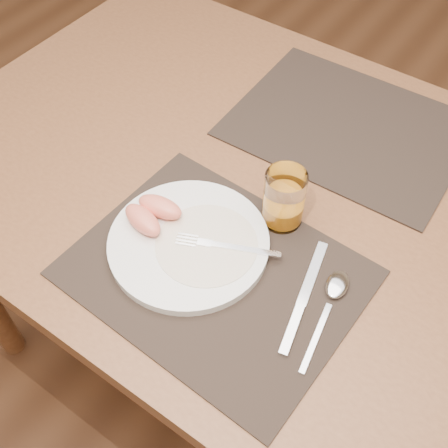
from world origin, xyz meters
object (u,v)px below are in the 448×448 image
placemat_far (348,127)px  spoon (334,292)px  table (277,217)px  placemat_near (215,273)px  fork (219,245)px  juice_glass (284,201)px  knife (301,305)px  plate (189,243)px

placemat_far → spoon: (0.16, -0.37, 0.01)m
table → placemat_near: placemat_near is taller
placemat_near → fork: (-0.02, 0.04, 0.02)m
fork → juice_glass: juice_glass is taller
table → placemat_near: 0.24m
juice_glass → placemat_far: bearing=93.2°
knife → spoon: (0.03, 0.05, 0.00)m
placemat_near → spoon: spoon is taller
spoon → juice_glass: 0.17m
placemat_far → plate: size_ratio=1.67×
placemat_far → plate: (-0.08, -0.42, 0.01)m
plate → spoon: (0.24, 0.06, -0.00)m
fork → juice_glass: bearing=68.3°
placemat_far → juice_glass: size_ratio=4.20×
placemat_near → knife: bearing=10.0°
table → knife: size_ratio=6.43×
placemat_near → knife: knife is taller
knife → spoon: spoon is taller
placemat_far → placemat_near: bearing=-91.7°
placemat_near → juice_glass: (0.03, 0.16, 0.05)m
fork → spoon: (0.20, 0.04, -0.01)m
fork → knife: bearing=-3.9°
table → placemat_near: size_ratio=3.11×
fork → knife: (0.16, -0.01, -0.02)m
table → juice_glass: (0.04, -0.06, 0.13)m
plate → spoon: plate is taller
spoon → fork: bearing=-169.2°
fork → plate: bearing=-158.1°
plate → juice_glass: bearing=55.5°
table → fork: (-0.01, -0.18, 0.11)m
spoon → knife: bearing=-123.2°
spoon → placemat_far: bearing=114.1°
table → plate: bearing=-105.2°
knife → placemat_near: bearing=-170.0°
placemat_far → table: bearing=-96.6°
placemat_far → knife: knife is taller
table → plate: 0.23m
placemat_near → placemat_far: same height
plate → table: bearing=74.8°
plate → placemat_near: bearing=-14.4°
juice_glass → fork: bearing=-111.7°
knife → spoon: size_ratio=1.13×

